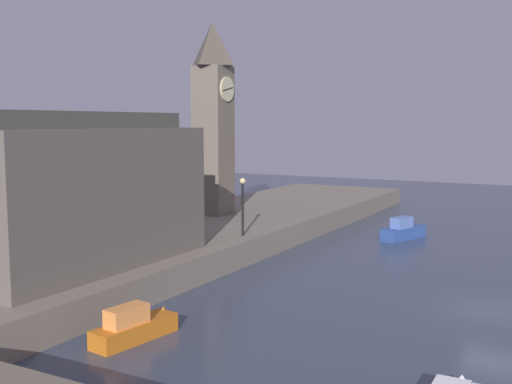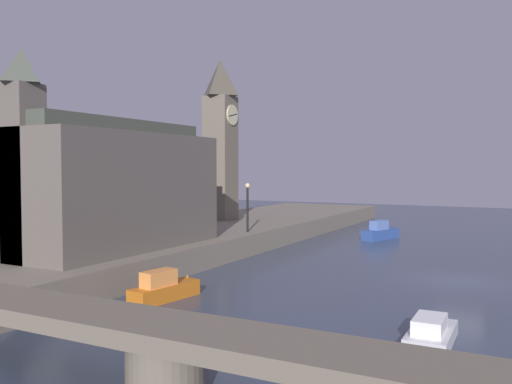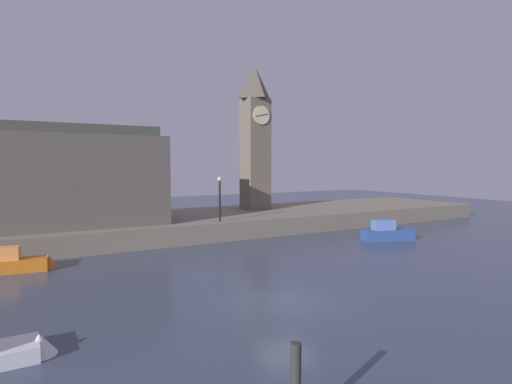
% 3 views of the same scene
% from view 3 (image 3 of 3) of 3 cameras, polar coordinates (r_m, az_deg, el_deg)
% --- Properties ---
extents(ground_plane, '(120.00, 120.00, 0.00)m').
position_cam_3_polar(ground_plane, '(18.96, 4.04, -14.84)').
color(ground_plane, '#384256').
extents(far_embankment, '(70.00, 12.00, 1.50)m').
position_cam_3_polar(far_embankment, '(36.72, -13.54, -4.60)').
color(far_embankment, slate).
rests_on(far_embankment, ground).
extents(clock_tower, '(2.63, 2.66, 14.39)m').
position_cam_3_polar(clock_tower, '(42.17, -0.10, 7.77)').
color(clock_tower, '#6B6051').
rests_on(clock_tower, far_embankment).
extents(parliament_hall, '(13.29, 6.98, 10.56)m').
position_cam_3_polar(parliament_hall, '(33.91, -24.65, 1.95)').
color(parliament_hall, '#5B544C').
rests_on(parliament_hall, far_embankment).
extents(streetlamp, '(0.36, 0.36, 3.58)m').
position_cam_3_polar(streetlamp, '(33.13, -5.03, -0.18)').
color(streetlamp, black).
rests_on(streetlamp, far_embankment).
extents(boat_patrol_orange, '(4.33, 1.63, 1.53)m').
position_cam_3_polar(boat_patrol_orange, '(27.27, -30.13, -8.42)').
color(boat_patrol_orange, orange).
rests_on(boat_patrol_orange, ground).
extents(boat_tour_blue, '(4.91, 2.44, 1.71)m').
position_cam_3_polar(boat_tour_blue, '(34.94, 18.07, -5.37)').
color(boat_tour_blue, '#2D4C93').
rests_on(boat_tour_blue, ground).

